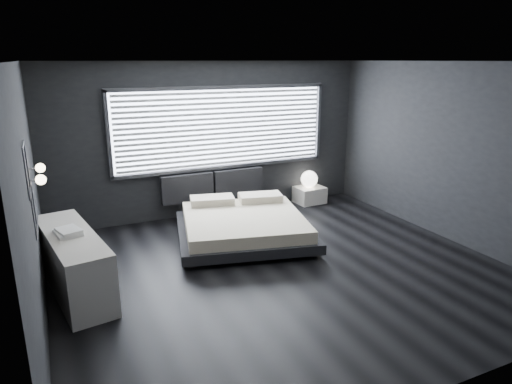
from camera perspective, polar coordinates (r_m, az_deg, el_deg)
name	(u,v)px	position (r m, az deg, el deg)	size (l,w,h in m)	color
room	(283,172)	(6.01, 3.42, 2.52)	(6.04, 6.00, 2.80)	black
window	(224,128)	(8.46, -4.08, 7.97)	(4.14, 0.09, 1.52)	white
headboard	(213,185)	(8.54, -5.37, 0.88)	(1.96, 0.16, 0.52)	black
sconce_near	(41,180)	(5.33, -25.34, 1.40)	(0.18, 0.11, 0.11)	silver
sconce_far	(40,168)	(5.91, -25.38, 2.73)	(0.18, 0.11, 0.11)	silver
wall_art_upper	(26,169)	(4.69, -26.76, 2.53)	(0.01, 0.48, 0.48)	#47474C
wall_art_lower	(34,210)	(5.05, -26.05, -2.06)	(0.01, 0.48, 0.48)	#47474C
bed	(243,225)	(7.40, -1.57, -4.10)	(2.49, 2.42, 0.54)	black
nightstand	(310,195)	(9.37, 6.71, -0.34)	(0.56, 0.47, 0.33)	white
orb_lamp	(309,179)	(9.28, 6.67, 1.63)	(0.34, 0.34, 0.34)	white
dresser	(74,262)	(6.20, -21.83, -8.14)	(0.84, 1.99, 0.77)	white
book_stack	(68,232)	(6.02, -22.42, -4.62)	(0.35, 0.42, 0.08)	white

